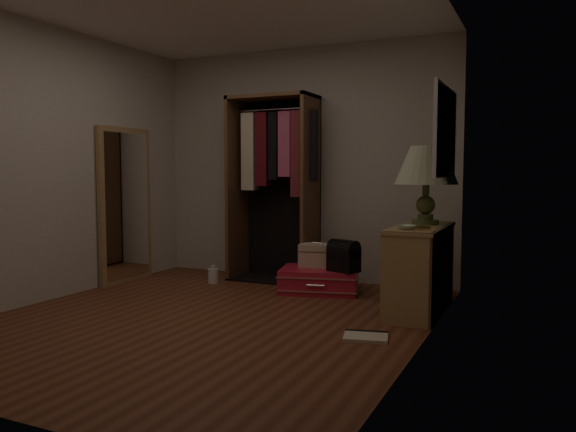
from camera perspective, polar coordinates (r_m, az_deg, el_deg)
The scene contains 13 objects.
ground at distance 4.76m, azimuth -8.23°, elevation -10.36°, with size 4.00×4.00×0.00m, color #582B19.
room_walls at distance 4.61m, azimuth -7.36°, elevation 7.98°, with size 3.52×4.02×2.60m.
console_bookshelf at distance 5.04m, azimuth 13.28°, elevation -4.98°, with size 0.42×1.12×0.75m.
open_wardrobe at distance 6.26m, azimuth -1.21°, elevation 4.51°, with size 1.00×0.50×2.05m.
floor_mirror at distance 6.44m, azimuth -16.19°, elevation 1.07°, with size 0.06×0.80×1.70m.
pink_suitcase at distance 5.74m, azimuth 3.19°, elevation -6.51°, with size 0.91×0.75×0.24m.
train_case at distance 5.81m, azimuth 2.92°, elevation -3.98°, with size 0.39×0.30×0.25m.
black_bag at distance 5.53m, azimuth 5.68°, elevation -3.97°, with size 0.34×0.28×0.32m.
table_lamp at distance 5.14m, azimuth 13.87°, elevation 4.84°, with size 0.71×0.71×0.70m.
brass_tray at distance 4.74m, azimuth 12.77°, elevation -1.18°, with size 0.32×0.32×0.01m.
ceramic_bowl at distance 4.66m, azimuth 11.92°, elevation -1.13°, with size 0.15×0.15×0.04m, color #B3D7B7.
white_jug at distance 6.22m, azimuth -7.61°, elevation -6.02°, with size 0.14×0.14×0.20m.
floor_book at distance 4.26m, azimuth 7.92°, elevation -11.99°, with size 0.37×0.32×0.03m.
Camera 1 is at (2.52, -3.85, 1.22)m, focal length 35.00 mm.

